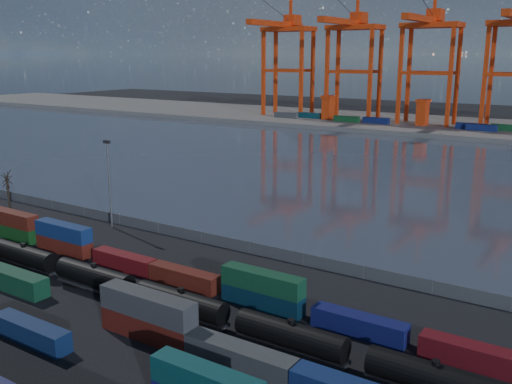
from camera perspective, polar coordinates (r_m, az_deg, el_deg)
The scene contains 12 objects.
ground at distance 74.37m, azimuth -13.01°, elevation -12.13°, with size 700.00×700.00×0.00m, color black.
harbor_water at distance 161.71m, azimuth 14.67°, elevation 1.80°, with size 700.00×700.00×0.00m, color #343D4C.
far_quay at distance 262.22m, azimuth 22.12°, elevation 5.85°, with size 700.00×70.00×2.00m, color #514F4C.
container_row_mid at distance 73.79m, azimuth -15.54°, elevation -10.89°, with size 128.98×2.59×5.52m.
container_row_north at distance 91.08m, azimuth -14.28°, elevation -6.00°, with size 140.71×2.33×4.96m.
tanker_string at distance 87.79m, azimuth -19.23°, elevation -7.03°, with size 121.90×2.88×4.12m.
waterfront_fence at distance 93.87m, azimuth -0.67°, elevation -5.59°, with size 160.12×0.12×2.20m.
bare_tree at distance 130.69m, azimuth -23.55°, elevation 0.22°, with size 2.23×2.18×8.33m.
yard_light_mast at distance 109.24m, azimuth -14.49°, elevation 1.25°, with size 1.60×0.40×16.60m.
gantry_cranes at distance 255.50m, azimuth 20.89°, elevation 14.30°, with size 199.35×46.76×63.32m.
quay_containers at distance 250.21m, azimuth 19.03°, elevation 6.31°, with size 172.58×10.99×2.60m.
straddle_carriers at distance 252.24m, azimuth 21.24°, elevation 7.22°, with size 140.00×7.00×11.10m.
Camera 1 is at (49.28, -45.69, 31.86)m, focal length 40.00 mm.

